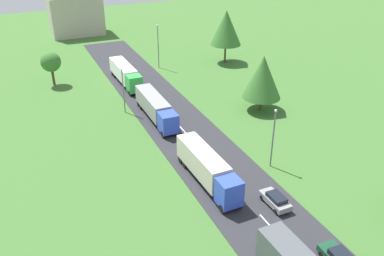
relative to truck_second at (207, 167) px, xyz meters
name	(u,v)px	position (x,y,z in m)	size (l,w,h in m)	color
road	(253,207)	(2.56, -6.21, -2.15)	(10.00, 140.00, 0.06)	#2B2B30
lane_marking_centre	(280,236)	(2.56, -11.20, -2.11)	(0.16, 120.00, 0.01)	white
truck_second	(207,167)	(0.00, 0.00, 0.00)	(2.76, 12.31, 3.67)	blue
truck_third	(156,107)	(0.19, 18.46, -0.12)	(2.52, 13.15, 3.43)	blue
truck_fourth	(125,73)	(0.03, 34.85, -0.11)	(2.75, 12.91, 3.45)	green
car_third	(275,200)	(4.89, -6.93, -1.37)	(1.79, 3.95, 1.42)	gray
lamppost_second	(273,135)	(8.89, 0.02, 2.25)	(0.36, 0.36, 7.91)	slate
lamppost_third	(123,88)	(-3.52, 22.86, 1.99)	(0.36, 0.36, 7.40)	slate
lamppost_fourth	(158,44)	(8.77, 40.98, 2.80)	(0.36, 0.36, 8.98)	slate
tree_oak	(51,62)	(-12.31, 39.91, 2.22)	(3.65, 3.65, 6.26)	#513823
tree_birch	(263,77)	(16.81, 14.96, 3.44)	(6.18, 6.18, 9.03)	#513823
tree_pine	(226,28)	(22.97, 38.70, 5.21)	(6.45, 6.45, 10.95)	#513823
distant_building	(76,15)	(-1.67, 75.06, 2.78)	(13.06, 8.99, 9.91)	#B2A899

